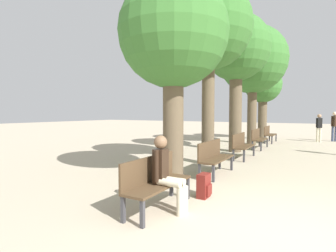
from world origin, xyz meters
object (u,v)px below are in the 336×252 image
(bench_row_3, at_px, (258,137))
(tree_row_4, at_px, (263,86))
(pedestrian_far, at_px, (334,124))
(person_seated, at_px, (166,171))
(tree_row_3, at_px, (253,60))
(backpack, at_px, (204,186))
(bench_row_4, at_px, (269,133))
(pedestrian_near, at_px, (319,126))
(tree_row_2, at_px, (236,50))
(bench_row_1, at_px, (214,155))
(tree_row_1, at_px, (209,29))
(bench_row_0, at_px, (155,179))
(bench_row_2, at_px, (242,144))
(tree_row_0, at_px, (173,36))

(bench_row_3, xyz_separation_m, tree_row_4, (-0.66, 4.48, 2.73))
(pedestrian_far, bearing_deg, person_seated, -101.81)
(tree_row_3, distance_m, backpack, 10.25)
(bench_row_4, relative_size, pedestrian_far, 0.92)
(backpack, bearing_deg, pedestrian_near, 81.30)
(bench_row_4, relative_size, tree_row_2, 0.27)
(bench_row_4, distance_m, person_seated, 11.54)
(bench_row_1, xyz_separation_m, tree_row_1, (-0.66, 1.24, 3.77))
(bench_row_1, relative_size, tree_row_2, 0.27)
(bench_row_0, distance_m, bench_row_4, 11.54)
(bench_row_1, distance_m, pedestrian_far, 11.50)
(bench_row_1, relative_size, tree_row_1, 0.27)
(tree_row_1, bearing_deg, pedestrian_near, 71.45)
(bench_row_1, xyz_separation_m, bench_row_3, (0.00, 5.77, 0.00))
(bench_row_0, relative_size, bench_row_2, 1.00)
(pedestrian_far, bearing_deg, bench_row_1, -105.88)
(tree_row_1, relative_size, tree_row_3, 0.93)
(bench_row_3, distance_m, backpack, 7.70)
(backpack, xyz_separation_m, pedestrian_near, (1.87, 12.22, 0.67))
(bench_row_2, bearing_deg, tree_row_1, -111.81)
(bench_row_4, height_order, tree_row_1, tree_row_1)
(pedestrian_near, relative_size, pedestrian_far, 0.92)
(pedestrian_near, bearing_deg, bench_row_4, -145.19)
(tree_row_2, relative_size, person_seated, 4.50)
(bench_row_1, height_order, pedestrian_far, pedestrian_far)
(bench_row_1, bearing_deg, pedestrian_near, 76.97)
(bench_row_0, distance_m, pedestrian_far, 14.29)
(pedestrian_near, bearing_deg, person_seated, -99.28)
(bench_row_2, xyz_separation_m, person_seated, (0.23, -5.76, 0.16))
(tree_row_1, bearing_deg, backpack, -69.52)
(bench_row_0, xyz_separation_m, tree_row_0, (-0.66, 1.84, 2.98))
(bench_row_2, bearing_deg, tree_row_0, -99.52)
(bench_row_3, bearing_deg, bench_row_4, 90.00)
(bench_row_3, xyz_separation_m, tree_row_0, (-0.66, -6.82, 2.98))
(bench_row_2, bearing_deg, backpack, -83.86)
(tree_row_1, relative_size, person_seated, 4.47)
(bench_row_0, bearing_deg, bench_row_3, 90.00)
(bench_row_3, relative_size, pedestrian_near, 1.00)
(tree_row_3, height_order, tree_row_4, tree_row_3)
(tree_row_2, bearing_deg, person_seated, -82.97)
(tree_row_2, xyz_separation_m, person_seated, (0.89, -7.21, -3.58))
(tree_row_3, distance_m, pedestrian_near, 5.45)
(bench_row_1, relative_size, tree_row_3, 0.26)
(backpack, distance_m, pedestrian_near, 12.38)
(tree_row_0, relative_size, pedestrian_near, 3.13)
(bench_row_0, relative_size, bench_row_3, 1.00)
(tree_row_0, distance_m, person_seated, 3.48)
(bench_row_0, bearing_deg, person_seated, 1.89)
(bench_row_1, bearing_deg, bench_row_4, 90.00)
(bench_row_4, distance_m, tree_row_4, 3.23)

